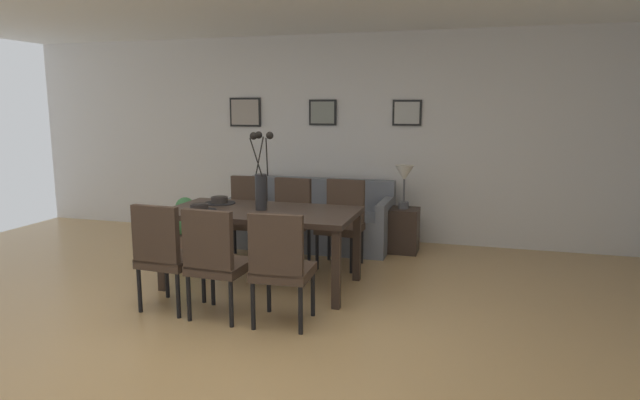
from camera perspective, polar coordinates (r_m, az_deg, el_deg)
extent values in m
plane|color=tan|center=(4.39, -8.88, -13.30)|extent=(9.00, 9.00, 0.00)
cube|color=silver|center=(7.12, 2.06, 6.48)|extent=(9.00, 0.10, 2.60)
cube|color=#33261E|center=(5.21, -6.12, -1.30)|extent=(1.80, 0.92, 0.05)
cube|color=#33261E|center=(5.42, 3.87, -4.83)|extent=(0.07, 0.07, 0.69)
cube|color=#33261E|center=(6.00, -12.04, -3.60)|extent=(0.07, 0.07, 0.69)
cube|color=#33261E|center=(4.67, 1.71, -7.25)|extent=(0.07, 0.07, 0.69)
cube|color=#33261E|center=(5.33, -16.15, -5.47)|extent=(0.07, 0.07, 0.69)
cube|color=#3D2D23|center=(4.84, -15.25, -6.04)|extent=(0.47, 0.47, 0.08)
cube|color=#3D2D23|center=(4.63, -16.75, -3.52)|extent=(0.42, 0.09, 0.48)
cylinder|color=black|center=(4.95, -12.03, -8.32)|extent=(0.04, 0.04, 0.38)
cylinder|color=black|center=(5.16, -15.64, -7.74)|extent=(0.04, 0.04, 0.38)
cylinder|color=black|center=(4.66, -14.56, -9.62)|extent=(0.04, 0.04, 0.38)
cylinder|color=black|center=(4.87, -18.28, -8.92)|extent=(0.04, 0.04, 0.38)
cube|color=#3D2D23|center=(6.19, -7.94, -2.34)|extent=(0.46, 0.46, 0.08)
cube|color=#3D2D23|center=(6.31, -7.38, 0.32)|extent=(0.42, 0.08, 0.48)
cylinder|color=black|center=(6.14, -10.19, -4.70)|extent=(0.04, 0.04, 0.38)
cylinder|color=black|center=(6.00, -6.85, -4.96)|extent=(0.04, 0.04, 0.38)
cylinder|color=black|center=(6.48, -8.86, -3.90)|extent=(0.04, 0.04, 0.38)
cylinder|color=black|center=(6.35, -5.67, -4.11)|extent=(0.04, 0.04, 0.38)
cube|color=#3D2D23|center=(4.57, -10.30, -6.81)|extent=(0.46, 0.46, 0.08)
cube|color=#3D2D23|center=(4.34, -11.63, -4.17)|extent=(0.42, 0.08, 0.48)
cylinder|color=black|center=(4.71, -7.03, -9.14)|extent=(0.04, 0.04, 0.38)
cylinder|color=black|center=(4.88, -11.09, -8.56)|extent=(0.04, 0.04, 0.38)
cylinder|color=black|center=(4.39, -9.24, -10.62)|extent=(0.04, 0.04, 0.38)
cylinder|color=black|center=(4.58, -13.50, -9.92)|extent=(0.04, 0.04, 0.38)
cube|color=#3D2D23|center=(5.98, -3.53, -2.70)|extent=(0.47, 0.47, 0.08)
cube|color=#3D2D23|center=(6.10, -2.83, 0.05)|extent=(0.42, 0.09, 0.48)
cylinder|color=black|center=(5.94, -5.93, -5.09)|extent=(0.04, 0.04, 0.38)
cylinder|color=black|center=(5.79, -2.54, -5.45)|extent=(0.04, 0.04, 0.38)
cylinder|color=black|center=(6.27, -4.39, -4.27)|extent=(0.04, 0.04, 0.38)
cylinder|color=black|center=(6.13, -1.15, -4.58)|extent=(0.04, 0.04, 0.38)
cube|color=#3D2D23|center=(4.36, -3.81, -7.47)|extent=(0.46, 0.46, 0.08)
cube|color=#3D2D23|center=(4.11, -4.64, -4.77)|extent=(0.42, 0.08, 0.48)
cylinder|color=black|center=(4.56, -0.75, -9.72)|extent=(0.04, 0.04, 0.38)
cylinder|color=black|center=(4.66, -5.34, -9.32)|extent=(0.04, 0.04, 0.38)
cylinder|color=black|center=(4.21, -2.03, -11.40)|extent=(0.04, 0.04, 0.38)
cylinder|color=black|center=(4.32, -6.98, -10.90)|extent=(0.04, 0.04, 0.38)
cube|color=#3D2D23|center=(5.85, 2.09, -2.96)|extent=(0.47, 0.47, 0.08)
cube|color=#3D2D23|center=(5.98, 2.68, -0.15)|extent=(0.42, 0.09, 0.48)
cylinder|color=black|center=(5.80, -0.31, -5.42)|extent=(0.04, 0.04, 0.38)
cylinder|color=black|center=(5.68, 3.29, -5.76)|extent=(0.04, 0.04, 0.38)
cylinder|color=black|center=(6.14, 0.95, -4.55)|extent=(0.04, 0.04, 0.38)
cylinder|color=black|center=(6.03, 4.37, -4.85)|extent=(0.04, 0.04, 0.38)
cylinder|color=#232326|center=(5.17, -6.16, 0.82)|extent=(0.11, 0.11, 0.34)
cylinder|color=black|center=(5.13, -5.56, 4.47)|extent=(0.05, 0.12, 0.37)
sphere|color=black|center=(5.11, -5.26, 6.71)|extent=(0.07, 0.07, 0.07)
cylinder|color=black|center=(5.19, -6.32, 4.52)|extent=(0.08, 0.05, 0.38)
sphere|color=black|center=(5.21, -6.41, 6.74)|extent=(0.07, 0.07, 0.07)
cylinder|color=black|center=(5.09, -6.67, 4.41)|extent=(0.15, 0.06, 0.36)
sphere|color=black|center=(5.05, -6.94, 6.64)|extent=(0.07, 0.07, 0.07)
cylinder|color=black|center=(5.25, -12.45, -1.07)|extent=(0.32, 0.32, 0.01)
cylinder|color=#2D2826|center=(5.24, -12.47, -0.72)|extent=(0.17, 0.17, 0.06)
cylinder|color=black|center=(5.24, -12.47, -0.56)|extent=(0.13, 0.13, 0.04)
cylinder|color=black|center=(5.61, -10.42, -0.31)|extent=(0.32, 0.32, 0.01)
cylinder|color=#2D2826|center=(5.61, -10.43, 0.02)|extent=(0.17, 0.17, 0.06)
cylinder|color=black|center=(5.60, -10.44, 0.18)|extent=(0.13, 0.13, 0.04)
cube|color=slate|center=(6.75, -0.71, -3.06)|extent=(1.89, 0.84, 0.42)
cube|color=slate|center=(6.99, 0.10, 0.74)|extent=(1.89, 0.16, 0.38)
cube|color=slate|center=(6.48, 6.88, -0.86)|extent=(0.10, 0.84, 0.20)
cube|color=slate|center=(7.00, -7.75, -0.09)|extent=(0.10, 0.84, 0.20)
cube|color=#33261E|center=(6.54, 8.63, -3.13)|extent=(0.36, 0.36, 0.52)
cylinder|color=#4C4C51|center=(6.48, 8.70, -0.55)|extent=(0.12, 0.12, 0.08)
cylinder|color=#4C4C51|center=(6.45, 8.74, 1.03)|extent=(0.02, 0.02, 0.30)
cone|color=silver|center=(6.42, 8.78, 2.79)|extent=(0.22, 0.22, 0.18)
cube|color=black|center=(7.47, -7.78, 9.05)|extent=(0.44, 0.02, 0.38)
cube|color=#9E9389|center=(7.45, -7.83, 9.04)|extent=(0.39, 0.01, 0.33)
cube|color=black|center=(7.10, 0.28, 9.10)|extent=(0.36, 0.02, 0.33)
cube|color=gray|center=(7.08, 0.25, 9.10)|extent=(0.31, 0.01, 0.28)
cube|color=black|center=(6.88, 9.05, 8.96)|extent=(0.36, 0.02, 0.32)
cube|color=#B2B2AD|center=(6.86, 9.03, 8.95)|extent=(0.31, 0.01, 0.27)
cylinder|color=brown|center=(6.65, -13.95, -4.44)|extent=(0.24, 0.24, 0.22)
sphere|color=#42844C|center=(6.58, -14.05, -1.99)|extent=(0.36, 0.36, 0.36)
sphere|color=#42844C|center=(6.50, -13.87, -0.69)|extent=(0.22, 0.22, 0.22)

